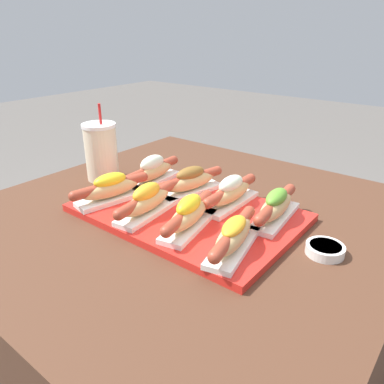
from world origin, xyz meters
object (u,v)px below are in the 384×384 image
(hot_dog_1, at_px, (147,201))
(drink_cup, at_px, (101,152))
(sauce_bowl, at_px, (325,249))
(hot_dog_3, at_px, (234,235))
(hot_dog_0, at_px, (111,188))
(serving_tray, at_px, (187,212))
(hot_dog_7, at_px, (276,206))
(hot_dog_2, at_px, (189,214))
(hot_dog_4, at_px, (152,171))
(hot_dog_6, at_px, (231,192))
(hot_dog_5, at_px, (190,181))

(hot_dog_1, bearing_deg, drink_cup, 159.41)
(sauce_bowl, bearing_deg, hot_dog_3, -138.38)
(hot_dog_0, height_order, hot_dog_3, hot_dog_0)
(serving_tray, height_order, hot_dog_7, hot_dog_7)
(hot_dog_2, height_order, hot_dog_7, hot_dog_2)
(hot_dog_0, xyz_separation_m, sauce_bowl, (0.52, 0.12, -0.04))
(hot_dog_4, relative_size, drink_cup, 0.97)
(drink_cup, bearing_deg, hot_dog_3, -12.26)
(drink_cup, bearing_deg, hot_dog_7, 5.34)
(serving_tray, bearing_deg, hot_dog_4, 158.29)
(serving_tray, bearing_deg, hot_dog_6, 51.35)
(hot_dog_1, bearing_deg, hot_dog_5, 88.98)
(serving_tray, height_order, hot_dog_4, hot_dog_4)
(hot_dog_5, bearing_deg, hot_dog_4, -176.22)
(hot_dog_3, relative_size, hot_dog_7, 0.98)
(hot_dog_5, relative_size, drink_cup, 0.95)
(hot_dog_1, xyz_separation_m, hot_dog_3, (0.25, -0.01, -0.00))
(hot_dog_1, relative_size, hot_dog_7, 1.00)
(hot_dog_0, height_order, hot_dog_5, same)
(hot_dog_3, xyz_separation_m, sauce_bowl, (0.14, 0.13, -0.04))
(hot_dog_4, bearing_deg, hot_dog_3, -22.95)
(hot_dog_0, xyz_separation_m, hot_dog_5, (0.13, 0.17, -0.00))
(hot_dog_3, height_order, hot_dog_5, hot_dog_5)
(hot_dog_3, distance_m, hot_dog_6, 0.21)
(hot_dog_0, bearing_deg, hot_dog_1, 1.09)
(sauce_bowl, bearing_deg, hot_dog_0, -166.49)
(hot_dog_4, distance_m, drink_cup, 0.18)
(hot_dog_0, bearing_deg, hot_dog_4, 90.65)
(hot_dog_3, bearing_deg, hot_dog_1, 178.67)
(serving_tray, xyz_separation_m, hot_dog_7, (0.19, 0.09, 0.04))
(sauce_bowl, bearing_deg, serving_tray, -172.57)
(hot_dog_1, height_order, drink_cup, drink_cup)
(hot_dog_3, height_order, hot_dog_6, hot_dog_6)
(sauce_bowl, distance_m, drink_cup, 0.70)
(hot_dog_1, bearing_deg, sauce_bowl, 17.35)
(hot_dog_0, relative_size, hot_dog_2, 1.00)
(sauce_bowl, bearing_deg, hot_dog_4, 176.54)
(serving_tray, relative_size, hot_dog_1, 2.39)
(hot_dog_2, relative_size, hot_dog_6, 0.98)
(hot_dog_0, distance_m, hot_dog_7, 0.42)
(hot_dog_7, bearing_deg, drink_cup, -174.66)
(hot_dog_0, distance_m, sauce_bowl, 0.54)
(hot_dog_0, bearing_deg, hot_dog_6, 33.37)
(hot_dog_4, relative_size, sauce_bowl, 2.84)
(hot_dog_4, xyz_separation_m, hot_dog_5, (0.13, 0.01, -0.00))
(serving_tray, height_order, hot_dog_3, hot_dog_3)
(hot_dog_3, bearing_deg, hot_dog_7, 88.00)
(serving_tray, height_order, hot_dog_6, hot_dog_6)
(hot_dog_0, bearing_deg, serving_tray, 23.57)
(hot_dog_4, distance_m, hot_dog_5, 0.13)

